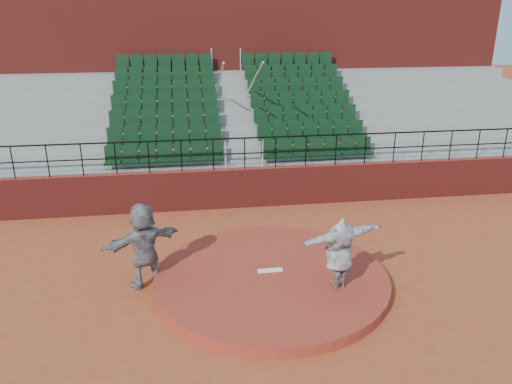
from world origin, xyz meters
TOP-DOWN VIEW (x-y plane):
  - ground at (0.00, 0.00)m, footprint 90.00×90.00m
  - pitchers_mound at (0.00, 0.00)m, footprint 5.50×5.50m
  - pitching_rubber at (0.00, 0.15)m, footprint 0.60×0.15m
  - boundary_wall at (0.00, 5.00)m, footprint 24.00×0.30m
  - wall_railing at (0.00, 5.00)m, footprint 24.04×0.05m
  - seating_deck at (0.00, 8.64)m, footprint 24.00×5.97m
  - press_box_facade at (0.00, 12.60)m, footprint 24.00×3.00m
  - pitcher at (1.38, -0.75)m, footprint 2.13×1.19m
  - fielder at (-2.92, 0.41)m, footprint 1.96×1.38m

SIDE VIEW (x-z plane):
  - ground at x=0.00m, z-range 0.00..0.00m
  - pitchers_mound at x=0.00m, z-range 0.00..0.25m
  - pitching_rubber at x=0.00m, z-range 0.25..0.28m
  - boundary_wall at x=0.00m, z-range 0.00..1.30m
  - fielder at x=-2.92m, z-range 0.00..2.04m
  - pitcher at x=1.38m, z-range 0.25..1.93m
  - seating_deck at x=0.00m, z-range -0.86..3.77m
  - wall_railing at x=0.00m, z-range 1.52..2.54m
  - press_box_facade at x=0.00m, z-range 0.00..7.10m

